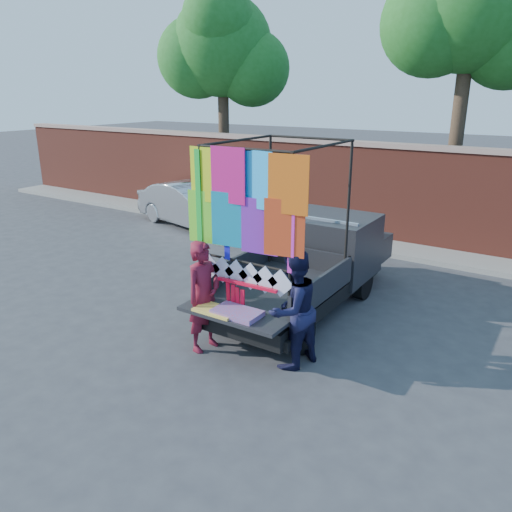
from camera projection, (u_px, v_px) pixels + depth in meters
The scene contains 10 objects.
ground at pixel (249, 352), 7.78m from camera, with size 90.00×90.00×0.00m, color #38383A.
brick_wall at pixel (399, 194), 12.93m from camera, with size 30.00×0.45×2.61m.
curb at pixel (386, 247), 12.77m from camera, with size 30.00×1.20×0.12m, color gray.
tree_left at pixel (221, 50), 15.98m from camera, with size 4.20×3.30×7.05m.
tree_mid at pixel (472, 10), 11.91m from camera, with size 4.20×3.30×7.73m.
pickup_truck at pixel (317, 261), 9.48m from camera, with size 1.99×4.99×3.14m.
sedan at pixel (193, 205), 14.84m from camera, with size 1.36×3.91×1.29m, color #B2B5B9.
woman at pixel (204, 296), 7.64m from camera, with size 0.64×0.42×1.76m, color maroon.
man at pixel (293, 309), 7.16m from camera, with size 0.86×0.67×1.78m, color #151536.
streamer_bundle at pixel (240, 296), 7.43m from camera, with size 1.02×0.08×0.70m.
Camera 1 is at (3.86, -5.73, 3.88)m, focal length 35.00 mm.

